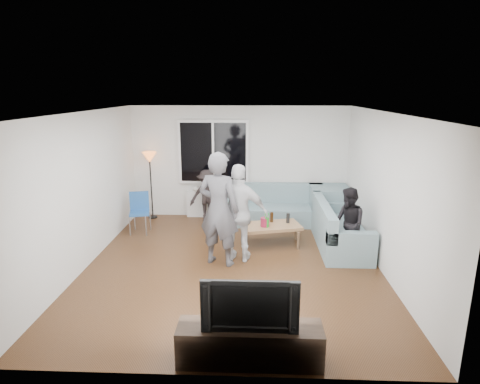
{
  "coord_description": "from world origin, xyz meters",
  "views": [
    {
      "loc": [
        0.38,
        -6.29,
        2.95
      ],
      "look_at": [
        0.1,
        0.6,
        1.15
      ],
      "focal_mm": 29.46,
      "sensor_mm": 36.0,
      "label": 1
    }
  ],
  "objects_px": {
    "spectator_right": "(348,224)",
    "sofa_back_section": "(273,205)",
    "side_chair": "(140,213)",
    "spectator_back": "(207,196)",
    "player_right": "(239,214)",
    "television": "(250,302)",
    "sofa_right_section": "(340,225)",
    "floor_lamp": "(151,186)",
    "player_left": "(219,209)",
    "coffee_table": "(271,234)",
    "tv_console": "(250,344)"
  },
  "relations": [
    {
      "from": "side_chair",
      "to": "spectator_back",
      "type": "height_order",
      "value": "spectator_back"
    },
    {
      "from": "tv_console",
      "to": "television",
      "type": "xyz_separation_m",
      "value": [
        0.0,
        0.0,
        0.52
      ]
    },
    {
      "from": "spectator_back",
      "to": "spectator_right",
      "type": "bearing_deg",
      "value": -41.79
    },
    {
      "from": "sofa_right_section",
      "to": "floor_lamp",
      "type": "xyz_separation_m",
      "value": [
        -4.07,
        1.58,
        0.36
      ]
    },
    {
      "from": "sofa_back_section",
      "to": "side_chair",
      "type": "height_order",
      "value": "side_chair"
    },
    {
      "from": "coffee_table",
      "to": "floor_lamp",
      "type": "xyz_separation_m",
      "value": [
        -2.75,
        1.53,
        0.58
      ]
    },
    {
      "from": "spectator_back",
      "to": "tv_console",
      "type": "height_order",
      "value": "spectator_back"
    },
    {
      "from": "player_left",
      "to": "spectator_right",
      "type": "relative_size",
      "value": 1.51
    },
    {
      "from": "side_chair",
      "to": "spectator_back",
      "type": "xyz_separation_m",
      "value": [
        1.33,
        0.8,
        0.18
      ]
    },
    {
      "from": "player_left",
      "to": "tv_console",
      "type": "relative_size",
      "value": 1.23
    },
    {
      "from": "player_left",
      "to": "floor_lamp",
      "type": "bearing_deg",
      "value": -34.66
    },
    {
      "from": "sofa_back_section",
      "to": "player_left",
      "type": "xyz_separation_m",
      "value": [
        -1.02,
        -2.21,
        0.56
      ]
    },
    {
      "from": "coffee_table",
      "to": "spectator_back",
      "type": "relative_size",
      "value": 0.91
    },
    {
      "from": "spectator_right",
      "to": "tv_console",
      "type": "distance_m",
      "value": 3.33
    },
    {
      "from": "sofa_back_section",
      "to": "tv_console",
      "type": "xyz_separation_m",
      "value": [
        -0.45,
        -4.77,
        -0.2
      ]
    },
    {
      "from": "sofa_right_section",
      "to": "spectator_right",
      "type": "xyz_separation_m",
      "value": [
        0.0,
        -0.59,
        0.23
      ]
    },
    {
      "from": "floor_lamp",
      "to": "spectator_back",
      "type": "distance_m",
      "value": 1.36
    },
    {
      "from": "sofa_right_section",
      "to": "side_chair",
      "type": "distance_m",
      "value": 4.11
    },
    {
      "from": "sofa_back_section",
      "to": "spectator_right",
      "type": "height_order",
      "value": "spectator_right"
    },
    {
      "from": "player_right",
      "to": "television",
      "type": "distance_m",
      "value": 2.72
    },
    {
      "from": "player_left",
      "to": "side_chair",
      "type": "bearing_deg",
      "value": -19.58
    },
    {
      "from": "spectator_right",
      "to": "sofa_right_section",
      "type": "bearing_deg",
      "value": 168.31
    },
    {
      "from": "sofa_back_section",
      "to": "spectator_right",
      "type": "distance_m",
      "value": 2.3
    },
    {
      "from": "side_chair",
      "to": "player_right",
      "type": "distance_m",
      "value": 2.55
    },
    {
      "from": "coffee_table",
      "to": "tv_console",
      "type": "relative_size",
      "value": 0.69
    },
    {
      "from": "sofa_right_section",
      "to": "spectator_back",
      "type": "xyz_separation_m",
      "value": [
        -2.74,
        1.37,
        0.18
      ]
    },
    {
      "from": "floor_lamp",
      "to": "coffee_table",
      "type": "bearing_deg",
      "value": -29.15
    },
    {
      "from": "sofa_back_section",
      "to": "floor_lamp",
      "type": "xyz_separation_m",
      "value": [
        -2.83,
        0.24,
        0.36
      ]
    },
    {
      "from": "spectator_back",
      "to": "television",
      "type": "distance_m",
      "value": 4.92
    },
    {
      "from": "side_chair",
      "to": "sofa_back_section",
      "type": "bearing_deg",
      "value": 1.73
    },
    {
      "from": "coffee_table",
      "to": "floor_lamp",
      "type": "distance_m",
      "value": 3.2
    },
    {
      "from": "sofa_back_section",
      "to": "television",
      "type": "bearing_deg",
      "value": -95.38
    },
    {
      "from": "sofa_back_section",
      "to": "side_chair",
      "type": "relative_size",
      "value": 2.67
    },
    {
      "from": "coffee_table",
      "to": "spectator_right",
      "type": "bearing_deg",
      "value": -25.61
    },
    {
      "from": "player_right",
      "to": "spectator_right",
      "type": "relative_size",
      "value": 1.33
    },
    {
      "from": "player_right",
      "to": "spectator_back",
      "type": "xyz_separation_m",
      "value": [
        -0.82,
        2.09,
        -0.26
      ]
    },
    {
      "from": "floor_lamp",
      "to": "player_left",
      "type": "bearing_deg",
      "value": -53.55
    },
    {
      "from": "tv_console",
      "to": "television",
      "type": "relative_size",
      "value": 1.54
    },
    {
      "from": "floor_lamp",
      "to": "player_left",
      "type": "xyz_separation_m",
      "value": [
        1.81,
        -2.45,
        0.2
      ]
    },
    {
      "from": "player_right",
      "to": "player_left",
      "type": "bearing_deg",
      "value": 33.12
    },
    {
      "from": "player_right",
      "to": "sofa_back_section",
      "type": "bearing_deg",
      "value": -99.25
    },
    {
      "from": "sofa_back_section",
      "to": "sofa_right_section",
      "type": "bearing_deg",
      "value": -47.25
    },
    {
      "from": "sofa_right_section",
      "to": "player_left",
      "type": "xyz_separation_m",
      "value": [
        -2.26,
        -0.88,
        0.56
      ]
    },
    {
      "from": "side_chair",
      "to": "tv_console",
      "type": "relative_size",
      "value": 0.54
    },
    {
      "from": "tv_console",
      "to": "television",
      "type": "height_order",
      "value": "television"
    },
    {
      "from": "floor_lamp",
      "to": "player_right",
      "type": "height_order",
      "value": "player_right"
    },
    {
      "from": "sofa_back_section",
      "to": "floor_lamp",
      "type": "relative_size",
      "value": 1.47
    },
    {
      "from": "spectator_back",
      "to": "sofa_right_section",
      "type": "bearing_deg",
      "value": -32.79
    },
    {
      "from": "spectator_right",
      "to": "sofa_back_section",
      "type": "bearing_deg",
      "value": -158.98
    },
    {
      "from": "tv_console",
      "to": "coffee_table",
      "type": "bearing_deg",
      "value": 83.96
    }
  ]
}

